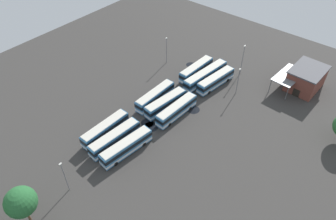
# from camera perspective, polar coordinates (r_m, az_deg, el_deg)

# --- Properties ---
(ground_plane) EXTENTS (112.86, 112.86, 0.00)m
(ground_plane) POSITION_cam_1_polar(r_m,az_deg,el_deg) (80.07, -0.42, 0.27)
(ground_plane) COLOR #383533
(bus_row0_slot0) EXTENTS (12.78, 3.89, 3.43)m
(bus_row0_slot0) POSITION_cam_1_polar(r_m,az_deg,el_deg) (69.22, -7.45, -6.55)
(bus_row0_slot0) COLOR teal
(bus_row0_slot0) RESTS_ON ground_plane
(bus_row0_slot1) EXTENTS (12.87, 3.42, 3.43)m
(bus_row0_slot1) POSITION_cam_1_polar(r_m,az_deg,el_deg) (71.25, -9.50, -5.04)
(bus_row0_slot1) COLOR teal
(bus_row0_slot1) RESTS_ON ground_plane
(bus_row0_slot2) EXTENTS (12.38, 2.70, 3.43)m
(bus_row0_slot2) POSITION_cam_1_polar(r_m,az_deg,el_deg) (73.59, -11.13, -3.42)
(bus_row0_slot2) COLOR teal
(bus_row0_slot2) RESTS_ON ground_plane
(bus_row1_slot0) EXTENTS (12.51, 3.05, 3.43)m
(bus_row1_slot0) POSITION_cam_1_polar(r_m,az_deg,el_deg) (76.95, 1.52, -0.01)
(bus_row1_slot0) COLOR teal
(bus_row1_slot0) RESTS_ON ground_plane
(bus_row1_slot1) EXTENTS (12.23, 3.89, 3.43)m
(bus_row1_slot1) POSITION_cam_1_polar(r_m,az_deg,el_deg) (78.78, -0.45, 1.19)
(bus_row1_slot1) COLOR teal
(bus_row1_slot1) RESTS_ON ground_plane
(bus_row1_slot2) EXTENTS (12.41, 2.59, 3.43)m
(bus_row1_slot2) POSITION_cam_1_polar(r_m,az_deg,el_deg) (80.91, -2.32, 2.44)
(bus_row1_slot2) COLOR teal
(bus_row1_slot2) RESTS_ON ground_plane
(bus_row2_slot0) EXTENTS (12.79, 4.04, 3.43)m
(bus_row2_slot0) POSITION_cam_1_polar(r_m,az_deg,el_deg) (87.11, 8.51, 5.25)
(bus_row2_slot0) COLOR teal
(bus_row2_slot0) RESTS_ON ground_plane
(bus_row2_slot1) EXTENTS (15.62, 4.06, 3.43)m
(bus_row2_slot1) POSITION_cam_1_polar(r_m,az_deg,el_deg) (88.54, 6.68, 6.13)
(bus_row2_slot1) COLOR teal
(bus_row2_slot1) RESTS_ON ground_plane
(bus_row2_slot2) EXTENTS (12.40, 2.94, 3.43)m
(bus_row2_slot2) POSITION_cam_1_polar(r_m,az_deg,el_deg) (90.56, 5.06, 7.18)
(bus_row2_slot2) COLOR teal
(bus_row2_slot2) RESTS_ON ground_plane
(depot_building) EXTENTS (10.55, 8.18, 6.11)m
(depot_building) POSITION_cam_1_polar(r_m,az_deg,el_deg) (92.32, 23.45, 5.20)
(depot_building) COLOR brown
(depot_building) RESTS_ON ground_plane
(maintenance_shelter) EXTENTS (10.53, 6.02, 4.18)m
(maintenance_shelter) POSITION_cam_1_polar(r_m,az_deg,el_deg) (90.10, 20.82, 5.77)
(maintenance_shelter) COLOR slate
(maintenance_shelter) RESTS_ON ground_plane
(lamp_post_mid_lot) EXTENTS (0.56, 0.28, 8.07)m
(lamp_post_mid_lot) POSITION_cam_1_polar(r_m,az_deg,el_deg) (63.64, -17.99, -11.13)
(lamp_post_mid_lot) COLOR slate
(lamp_post_mid_lot) RESTS_ON ground_plane
(lamp_post_near_entrance) EXTENTS (0.56, 0.28, 9.26)m
(lamp_post_near_entrance) POSITION_cam_1_polar(r_m,az_deg,el_deg) (91.14, 13.17, 8.86)
(lamp_post_near_entrance) COLOR slate
(lamp_post_near_entrance) RESTS_ON ground_plane
(lamp_post_far_corner) EXTENTS (0.56, 0.28, 7.79)m
(lamp_post_far_corner) POSITION_cam_1_polar(r_m,az_deg,el_deg) (84.03, 12.41, 5.24)
(lamp_post_far_corner) COLOR slate
(lamp_post_far_corner) RESTS_ON ground_plane
(lamp_post_by_building) EXTENTS (0.56, 0.28, 8.29)m
(lamp_post_by_building) POSITION_cam_1_polar(r_m,az_deg,el_deg) (94.06, -0.29, 10.80)
(lamp_post_by_building) COLOR slate
(lamp_post_by_building) RESTS_ON ground_plane
(tree_west_edge) EXTENTS (5.53, 5.53, 8.59)m
(tree_west_edge) POSITION_cam_1_polar(r_m,az_deg,el_deg) (61.20, -24.82, -14.72)
(tree_west_edge) COLOR brown
(tree_west_edge) RESTS_ON ground_plane
(puddle_near_shelter) EXTENTS (2.63, 2.63, 0.01)m
(puddle_near_shelter) POSITION_cam_1_polar(r_m,az_deg,el_deg) (95.76, 4.06, 8.07)
(puddle_near_shelter) COLOR black
(puddle_near_shelter) RESTS_ON ground_plane
(puddle_between_rows) EXTENTS (3.19, 3.19, 0.01)m
(puddle_between_rows) POSITION_cam_1_polar(r_m,az_deg,el_deg) (80.00, 4.56, 0.06)
(puddle_between_rows) COLOR black
(puddle_between_rows) RESTS_ON ground_plane
(puddle_front_lane) EXTENTS (3.10, 3.10, 0.01)m
(puddle_front_lane) POSITION_cam_1_polar(r_m,az_deg,el_deg) (76.44, -3.70, -2.32)
(puddle_front_lane) COLOR black
(puddle_front_lane) RESTS_ON ground_plane
(puddle_back_corner) EXTENTS (3.51, 3.51, 0.01)m
(puddle_back_corner) POSITION_cam_1_polar(r_m,az_deg,el_deg) (75.47, -3.05, -3.00)
(puddle_back_corner) COLOR black
(puddle_back_corner) RESTS_ON ground_plane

